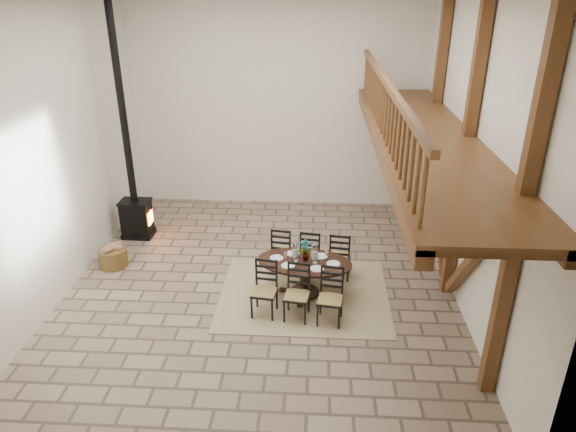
# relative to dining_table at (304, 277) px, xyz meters

# --- Properties ---
(ground) EXTENTS (8.00, 8.00, 0.00)m
(ground) POSITION_rel_dining_table_xyz_m (-0.80, 0.30, -0.37)
(ground) COLOR gray
(ground) RESTS_ON ground
(room_shell) EXTENTS (7.02, 8.02, 5.01)m
(room_shell) POSITION_rel_dining_table_xyz_m (0.39, 0.30, 2.64)
(room_shell) COLOR white
(room_shell) RESTS_ON ground
(rug) EXTENTS (3.00, 2.50, 0.02)m
(rug) POSITION_rel_dining_table_xyz_m (-0.00, -0.00, -0.36)
(rug) COLOR tan
(rug) RESTS_ON ground
(dining_table) EXTENTS (1.80, 2.05, 1.08)m
(dining_table) POSITION_rel_dining_table_xyz_m (0.00, 0.00, 0.00)
(dining_table) COLOR black
(dining_table) RESTS_ON ground
(wood_stove) EXTENTS (0.66, 0.51, 5.00)m
(wood_stove) POSITION_rel_dining_table_xyz_m (-3.75, 2.16, 0.75)
(wood_stove) COLOR black
(wood_stove) RESTS_ON ground
(log_basket) EXTENTS (0.56, 0.56, 0.47)m
(log_basket) POSITION_rel_dining_table_xyz_m (-3.81, 0.82, -0.17)
(log_basket) COLOR brown
(log_basket) RESTS_ON ground
(log_stack) EXTENTS (0.29, 0.30, 0.20)m
(log_stack) POSITION_rel_dining_table_xyz_m (-3.82, 0.81, -0.28)
(log_stack) COLOR tan
(log_stack) RESTS_ON ground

